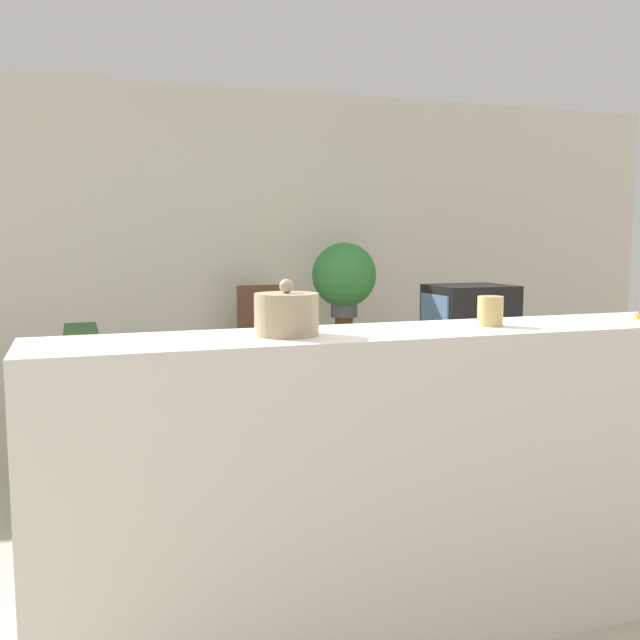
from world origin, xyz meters
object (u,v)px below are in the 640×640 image
wooden_chair (264,342)px  decorative_bowl (287,314)px  television (469,323)px  potted_plant (344,276)px  couch (147,432)px

wooden_chair → decorative_bowl: size_ratio=4.86×
television → potted_plant: size_ratio=0.92×
couch → potted_plant: size_ratio=2.69×
television → potted_plant: 1.28m
couch → potted_plant: (1.78, 1.47, 0.80)m
television → potted_plant: (-0.53, 1.13, 0.29)m
wooden_chair → decorative_bowl: bearing=-103.4°
couch → wooden_chair: bearing=54.5°
couch → potted_plant: bearing=39.4°
couch → potted_plant: 2.44m
couch → wooden_chair: (1.11, 1.55, 0.26)m
couch → television: bearing=8.2°
television → decorative_bowl: 3.09m
wooden_chair → potted_plant: potted_plant is taller
wooden_chair → television: bearing=-45.2°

